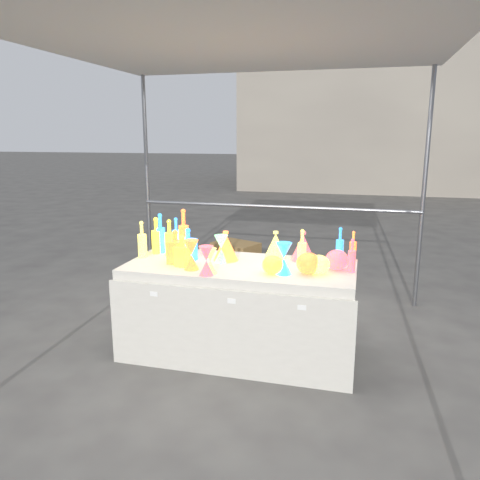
% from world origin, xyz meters
% --- Properties ---
extents(ground, '(80.00, 80.00, 0.00)m').
position_xyz_m(ground, '(0.00, 0.00, 0.00)').
color(ground, slate).
rests_on(ground, ground).
extents(canopy_tent, '(3.15, 3.15, 2.46)m').
position_xyz_m(canopy_tent, '(0.00, 0.01, 2.38)').
color(canopy_tent, gray).
rests_on(canopy_tent, ground).
extents(display_table, '(1.84, 0.83, 0.75)m').
position_xyz_m(display_table, '(0.00, -0.01, 0.37)').
color(display_table, silver).
rests_on(display_table, ground).
extents(background_building, '(14.00, 6.00, 6.00)m').
position_xyz_m(background_building, '(4.00, 14.00, 3.00)').
color(background_building, '#A79D8B').
rests_on(background_building, ground).
extents(cardboard_box_closed, '(0.66, 0.58, 0.40)m').
position_xyz_m(cardboard_box_closed, '(-0.64, 2.22, 0.20)').
color(cardboard_box_closed, olive).
rests_on(cardboard_box_closed, ground).
extents(cardboard_box_flat, '(0.85, 0.66, 0.07)m').
position_xyz_m(cardboard_box_flat, '(0.09, 1.99, 0.03)').
color(cardboard_box_flat, olive).
rests_on(cardboard_box_flat, ground).
extents(bottle_0, '(0.11, 0.11, 0.32)m').
position_xyz_m(bottle_0, '(-0.79, 0.18, 0.91)').
color(bottle_0, '#EF5016').
rests_on(bottle_0, display_table).
extents(bottle_1, '(0.11, 0.11, 0.35)m').
position_xyz_m(bottle_1, '(-0.77, 0.20, 0.92)').
color(bottle_1, '#198E36').
rests_on(bottle_1, display_table).
extents(bottle_2, '(0.10, 0.10, 0.40)m').
position_xyz_m(bottle_2, '(-0.55, 0.19, 0.95)').
color(bottle_2, '#FFA41A').
rests_on(bottle_2, display_table).
extents(bottle_4, '(0.08, 0.08, 0.31)m').
position_xyz_m(bottle_4, '(-0.85, 0.02, 0.90)').
color(bottle_4, '#14767E').
rests_on(bottle_4, display_table).
extents(bottle_6, '(0.10, 0.10, 0.31)m').
position_xyz_m(bottle_6, '(-0.66, 0.14, 0.90)').
color(bottle_6, '#EF5016').
rests_on(bottle_6, display_table).
extents(bottle_7, '(0.08, 0.08, 0.31)m').
position_xyz_m(bottle_7, '(-0.65, 0.27, 0.90)').
color(bottle_7, '#198E36').
rests_on(bottle_7, display_table).
extents(decanter_0, '(0.11, 0.11, 0.25)m').
position_xyz_m(decanter_0, '(-0.43, -0.15, 0.87)').
color(decanter_0, '#EF5016').
rests_on(decanter_0, display_table).
extents(decanter_1, '(0.12, 0.12, 0.27)m').
position_xyz_m(decanter_1, '(-0.50, -0.10, 0.89)').
color(decanter_1, '#FFA41A').
rests_on(decanter_1, display_table).
extents(decanter_2, '(0.13, 0.13, 0.27)m').
position_xyz_m(decanter_2, '(-0.44, 0.01, 0.89)').
color(decanter_2, '#198E36').
rests_on(decanter_2, display_table).
extents(hourglass_0, '(0.15, 0.15, 0.23)m').
position_xyz_m(hourglass_0, '(-0.32, -0.23, 0.86)').
color(hourglass_0, '#FFA41A').
rests_on(hourglass_0, display_table).
extents(hourglass_1, '(0.14, 0.14, 0.22)m').
position_xyz_m(hourglass_1, '(-0.17, -0.34, 0.86)').
color(hourglass_1, '#1F1DAB').
rests_on(hourglass_1, display_table).
extents(hourglass_2, '(0.11, 0.11, 0.19)m').
position_xyz_m(hourglass_2, '(-0.15, -0.29, 0.85)').
color(hourglass_2, '#14767E').
rests_on(hourglass_2, display_table).
extents(hourglass_3, '(0.12, 0.12, 0.22)m').
position_xyz_m(hourglass_3, '(-0.16, 0.03, 0.86)').
color(hourglass_3, '#D32AB3').
rests_on(hourglass_3, display_table).
extents(hourglass_5, '(0.15, 0.15, 0.24)m').
position_xyz_m(hourglass_5, '(0.38, -0.17, 0.87)').
color(hourglass_5, '#198E36').
rests_on(hourglass_5, display_table).
extents(globe_0, '(0.20, 0.20, 0.12)m').
position_xyz_m(globe_0, '(0.30, -0.19, 0.81)').
color(globe_0, '#EF5016').
rests_on(globe_0, display_table).
extents(globe_1, '(0.20, 0.20, 0.13)m').
position_xyz_m(globe_1, '(0.63, -0.09, 0.81)').
color(globe_1, '#14767E').
rests_on(globe_1, display_table).
extents(globe_2, '(0.22, 0.22, 0.14)m').
position_xyz_m(globe_2, '(0.55, -0.12, 0.82)').
color(globe_2, '#FFA41A').
rests_on(globe_2, display_table).
extents(globe_3, '(0.22, 0.22, 0.14)m').
position_xyz_m(globe_3, '(0.75, 0.04, 0.82)').
color(globe_3, '#1F1DAB').
rests_on(globe_3, display_table).
extents(lampshade_0, '(0.21, 0.21, 0.24)m').
position_xyz_m(lampshade_0, '(-0.15, 0.10, 0.87)').
color(lampshade_0, yellow).
rests_on(lampshade_0, display_table).
extents(lampshade_2, '(0.23, 0.23, 0.24)m').
position_xyz_m(lampshade_2, '(0.46, 0.26, 0.87)').
color(lampshade_2, '#1F1DAB').
rests_on(lampshade_2, display_table).
extents(lampshade_3, '(0.20, 0.20, 0.23)m').
position_xyz_m(lampshade_3, '(0.23, 0.28, 0.86)').
color(lampshade_3, '#14767E').
rests_on(lampshade_3, display_table).
extents(bottle_8, '(0.08, 0.08, 0.28)m').
position_xyz_m(bottle_8, '(0.76, 0.29, 0.89)').
color(bottle_8, '#198E36').
rests_on(bottle_8, display_table).
extents(bottle_9, '(0.07, 0.07, 0.25)m').
position_xyz_m(bottle_9, '(0.86, 0.36, 0.87)').
color(bottle_9, '#FFA41A').
rests_on(bottle_9, display_table).
extents(bottle_10, '(0.06, 0.06, 0.26)m').
position_xyz_m(bottle_10, '(0.86, 0.01, 0.88)').
color(bottle_10, '#1F1DAB').
rests_on(bottle_10, display_table).
extents(bottle_11, '(0.08, 0.08, 0.29)m').
position_xyz_m(bottle_11, '(0.48, 0.09, 0.90)').
color(bottle_11, '#14767E').
rests_on(bottle_11, display_table).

